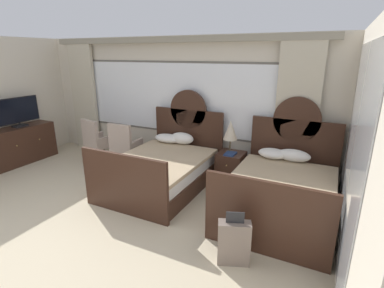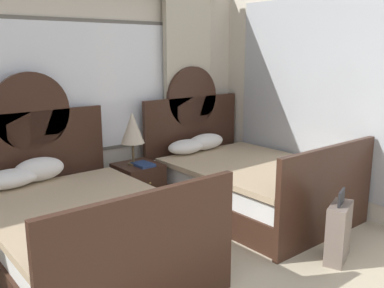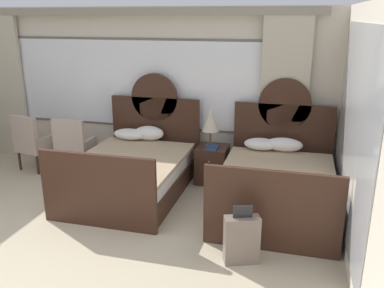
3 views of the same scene
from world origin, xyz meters
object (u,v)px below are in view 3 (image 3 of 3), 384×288
at_px(book_on_nightstand, 212,148).
at_px(nightstand_between_beds, 212,164).
at_px(bed_near_mirror, 277,185).
at_px(armchair_by_window_left, 74,145).
at_px(suitcase_on_floor, 242,239).
at_px(armchair_by_window_centre, 33,141).
at_px(bed_near_window, 133,170).
at_px(table_lamp_on_nightstand, 211,120).

bearing_deg(book_on_nightstand, nightstand_between_beds, 97.88).
height_order(bed_near_mirror, nightstand_between_beds, bed_near_mirror).
bearing_deg(bed_near_mirror, armchair_by_window_left, 172.58).
bearing_deg(nightstand_between_beds, armchair_by_window_left, -173.48).
bearing_deg(suitcase_on_floor, armchair_by_window_centre, 154.23).
relative_size(bed_near_window, suitcase_on_floor, 3.26).
height_order(bed_near_mirror, suitcase_on_floor, bed_near_mirror).
height_order(bed_near_mirror, table_lamp_on_nightstand, bed_near_mirror).
xyz_separation_m(bed_near_mirror, armchair_by_window_centre, (-4.13, 0.44, 0.17)).
xyz_separation_m(bed_near_window, armchair_by_window_centre, (-2.02, 0.43, 0.16)).
relative_size(nightstand_between_beds, armchair_by_window_centre, 0.60).
distance_m(armchair_by_window_centre, suitcase_on_floor, 4.29).
height_order(bed_near_mirror, book_on_nightstand, bed_near_mirror).
height_order(table_lamp_on_nightstand, book_on_nightstand, table_lamp_on_nightstand).
bearing_deg(armchair_by_window_centre, book_on_nightstand, 3.05).
relative_size(armchair_by_window_left, suitcase_on_floor, 1.46).
height_order(armchair_by_window_centre, suitcase_on_floor, armchair_by_window_centre).
height_order(bed_near_window, suitcase_on_floor, bed_near_window).
bearing_deg(bed_near_mirror, table_lamp_on_nightstand, 146.48).
bearing_deg(bed_near_mirror, bed_near_window, 179.92).
bearing_deg(suitcase_on_floor, armchair_by_window_left, 148.80).
bearing_deg(armchair_by_window_centre, bed_near_window, -12.16).
relative_size(bed_near_mirror, table_lamp_on_nightstand, 3.60).
relative_size(nightstand_between_beds, book_on_nightstand, 2.26).
distance_m(bed_near_window, book_on_nightstand, 1.26).
height_order(armchair_by_window_left, suitcase_on_floor, armchair_by_window_left).
relative_size(nightstand_between_beds, armchair_by_window_left, 0.60).
distance_m(bed_near_window, nightstand_between_beds, 1.27).
relative_size(book_on_nightstand, suitcase_on_floor, 0.39).
bearing_deg(table_lamp_on_nightstand, book_on_nightstand, -66.03).
xyz_separation_m(bed_near_window, bed_near_mirror, (2.11, -0.00, -0.00)).
relative_size(bed_near_window, bed_near_mirror, 1.00).
distance_m(table_lamp_on_nightstand, suitcase_on_floor, 2.41).
bearing_deg(bed_near_window, table_lamp_on_nightstand, 35.22).
bearing_deg(armchair_by_window_left, book_on_nightstand, 4.13).
bearing_deg(armchair_by_window_centre, bed_near_mirror, -6.05).
relative_size(bed_near_window, nightstand_between_beds, 3.71).
xyz_separation_m(bed_near_window, suitcase_on_floor, (1.84, -1.43, -0.08)).
distance_m(bed_near_mirror, table_lamp_on_nightstand, 1.47).
xyz_separation_m(bed_near_mirror, table_lamp_on_nightstand, (-1.09, 0.72, 0.66)).
height_order(nightstand_between_beds, table_lamp_on_nightstand, table_lamp_on_nightstand).
bearing_deg(table_lamp_on_nightstand, armchair_by_window_centre, -174.61).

